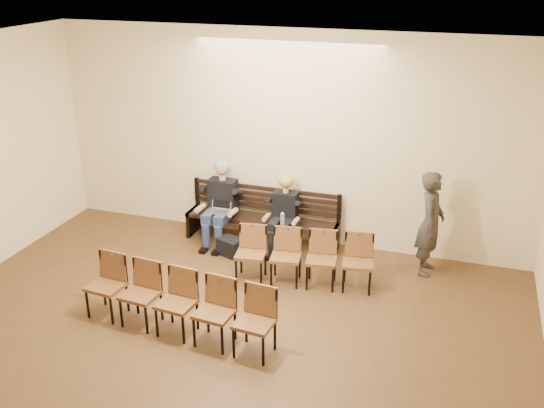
% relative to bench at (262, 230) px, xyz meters
% --- Properties ---
extents(room_walls, '(8.02, 10.01, 3.51)m').
position_rel_bench_xyz_m(room_walls, '(0.32, -3.86, 2.31)').
color(room_walls, '#F6E4B0').
rests_on(room_walls, ground).
extents(bench, '(2.60, 0.90, 0.45)m').
position_rel_bench_xyz_m(bench, '(0.00, 0.00, 0.00)').
color(bench, black).
rests_on(bench, ground).
extents(seated_man, '(0.58, 0.80, 1.39)m').
position_rel_bench_xyz_m(seated_man, '(-0.68, -0.12, 0.47)').
color(seated_man, black).
rests_on(seated_man, ground).
extents(seated_woman, '(0.49, 0.68, 1.15)m').
position_rel_bench_xyz_m(seated_woman, '(0.42, -0.12, 0.35)').
color(seated_woman, black).
rests_on(seated_woman, ground).
extents(laptop, '(0.38, 0.32, 0.25)m').
position_rel_bench_xyz_m(laptop, '(-0.64, -0.30, 0.35)').
color(laptop, silver).
rests_on(laptop, bench).
extents(water_bottle, '(0.08, 0.08, 0.22)m').
position_rel_bench_xyz_m(water_bottle, '(0.49, -0.42, 0.34)').
color(water_bottle, silver).
rests_on(water_bottle, bench).
extents(bag, '(0.46, 0.38, 0.29)m').
position_rel_bench_xyz_m(bag, '(-0.34, -0.58, -0.08)').
color(bag, black).
rests_on(bag, ground).
extents(passerby, '(0.49, 0.71, 1.86)m').
position_rel_bench_xyz_m(passerby, '(2.72, -0.16, 0.71)').
color(passerby, '#332E29').
rests_on(passerby, ground).
extents(chair_row_front, '(2.05, 0.73, 0.82)m').
position_rel_bench_xyz_m(chair_row_front, '(1.03, -1.11, 0.19)').
color(chair_row_front, brown).
rests_on(chair_row_front, ground).
extents(chair_row_back, '(2.66, 0.71, 0.86)m').
position_rel_bench_xyz_m(chair_row_back, '(-0.16, -2.83, 0.20)').
color(chair_row_back, brown).
rests_on(chair_row_back, ground).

